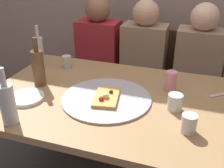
{
  "coord_description": "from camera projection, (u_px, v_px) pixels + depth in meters",
  "views": [
    {
      "loc": [
        0.41,
        -1.28,
        1.52
      ],
      "look_at": [
        -0.04,
        0.06,
        0.8
      ],
      "focal_mm": 43.19,
      "sensor_mm": 36.0,
      "label": 1
    }
  ],
  "objects": [
    {
      "name": "wine_glass",
      "position": [
        175.0,
        102.0,
        1.41
      ],
      "size": [
        0.08,
        0.08,
        0.09
      ],
      "primitive_type": "cylinder",
      "color": "silver",
      "rests_on": "dining_table"
    },
    {
      "name": "tumbler_far",
      "position": [
        189.0,
        124.0,
        1.24
      ],
      "size": [
        0.07,
        0.07,
        0.09
      ],
      "primitive_type": "cylinder",
      "color": "silver",
      "rests_on": "dining_table"
    },
    {
      "name": "pizza_slice_last",
      "position": [
        106.0,
        97.0,
        1.5
      ],
      "size": [
        0.17,
        0.24,
        0.05
      ],
      "color": "tan",
      "rests_on": "pizza_tray"
    },
    {
      "name": "dining_table",
      "position": [
        115.0,
        108.0,
        1.59
      ],
      "size": [
        1.48,
        0.96,
        0.75
      ],
      "color": "#99754C",
      "rests_on": "ground_plane"
    },
    {
      "name": "beer_bottle",
      "position": [
        39.0,
        51.0,
        1.9
      ],
      "size": [
        0.06,
        0.06,
        0.3
      ],
      "color": "#B2BCC1",
      "rests_on": "dining_table"
    },
    {
      "name": "chair_left",
      "position": [
        101.0,
        68.0,
        2.52
      ],
      "size": [
        0.44,
        0.44,
        0.9
      ],
      "rotation": [
        0.0,
        0.0,
        3.14
      ],
      "color": "#472D1E",
      "rests_on": "ground_plane"
    },
    {
      "name": "guest_in_beanie",
      "position": [
        141.0,
        67.0,
        2.22
      ],
      "size": [
        0.36,
        0.56,
        1.17
      ],
      "rotation": [
        0.0,
        0.0,
        3.14
      ],
      "color": "#937A60",
      "rests_on": "ground_plane"
    },
    {
      "name": "water_bottle",
      "position": [
        7.0,
        103.0,
        1.27
      ],
      "size": [
        0.08,
        0.08,
        0.29
      ],
      "color": "#B2BCC1",
      "rests_on": "dining_table"
    },
    {
      "name": "guest_by_wall",
      "position": [
        196.0,
        74.0,
        2.09
      ],
      "size": [
        0.36,
        0.56,
        1.17
      ],
      "rotation": [
        0.0,
        0.0,
        3.14
      ],
      "color": "#937A60",
      "rests_on": "ground_plane"
    },
    {
      "name": "chair_right",
      "position": [
        195.0,
        81.0,
        2.28
      ],
      "size": [
        0.44,
        0.44,
        0.9
      ],
      "rotation": [
        0.0,
        0.0,
        3.14
      ],
      "color": "#472D1E",
      "rests_on": "ground_plane"
    },
    {
      "name": "tumbler_near",
      "position": [
        67.0,
        62.0,
        1.92
      ],
      "size": [
        0.07,
        0.07,
        0.08
      ],
      "primitive_type": "cylinder",
      "color": "#B7C6BC",
      "rests_on": "dining_table"
    },
    {
      "name": "plate_stack",
      "position": [
        26.0,
        97.0,
        1.52
      ],
      "size": [
        0.2,
        0.2,
        0.02
      ],
      "primitive_type": "cylinder",
      "color": "white",
      "rests_on": "dining_table"
    },
    {
      "name": "soda_can",
      "position": [
        171.0,
        81.0,
        1.6
      ],
      "size": [
        0.07,
        0.07,
        0.12
      ],
      "primitive_type": "cylinder",
      "color": "pink",
      "rests_on": "dining_table"
    },
    {
      "name": "chair_middle",
      "position": [
        144.0,
        74.0,
        2.4
      ],
      "size": [
        0.44,
        0.44,
        0.9
      ],
      "rotation": [
        0.0,
        0.0,
        3.14
      ],
      "color": "#472D1E",
      "rests_on": "ground_plane"
    },
    {
      "name": "wine_bottle",
      "position": [
        38.0,
        67.0,
        1.64
      ],
      "size": [
        0.07,
        0.07,
        0.3
      ],
      "color": "brown",
      "rests_on": "dining_table"
    },
    {
      "name": "guest_in_sweater",
      "position": [
        95.0,
        61.0,
        2.34
      ],
      "size": [
        0.36,
        0.56,
        1.17
      ],
      "rotation": [
        0.0,
        0.0,
        3.14
      ],
      "color": "maroon",
      "rests_on": "ground_plane"
    },
    {
      "name": "pizza_tray",
      "position": [
        106.0,
        98.0,
        1.52
      ],
      "size": [
        0.51,
        0.51,
        0.01
      ],
      "primitive_type": "cylinder",
      "color": "#ADADB2",
      "rests_on": "dining_table"
    }
  ]
}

